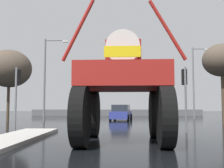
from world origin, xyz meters
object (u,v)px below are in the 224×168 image
traffic_signal_far_right (94,94)px  streetlight_far_left (47,74)px  bare_tree_right (222,61)px  traffic_signal_near_left (17,85)px  traffic_signal_far_left (73,94)px  oversize_sprayer (123,86)px  sedan_ahead (121,113)px  streetlight_far_right (195,79)px  traffic_signal_near_right (185,85)px  bare_tree_left (9,69)px

traffic_signal_far_right → streetlight_far_left: 9.84m
bare_tree_right → traffic_signal_near_left: bearing=-154.8°
traffic_signal_far_left → traffic_signal_far_right: bearing=-0.0°
oversize_sprayer → sedan_ahead: bearing=1.6°
traffic_signal_near_left → streetlight_far_left: streetlight_far_left is taller
traffic_signal_near_left → traffic_signal_far_left: 19.60m
traffic_signal_far_left → streetlight_far_right: (14.12, -3.78, 1.53)m
traffic_signal_far_right → streetlight_far_right: streetlight_far_right is taller
traffic_signal_far_right → traffic_signal_near_left: bearing=-97.0°
oversize_sprayer → traffic_signal_far_left: oversize_sprayer is taller
oversize_sprayer → traffic_signal_far_right: bearing=9.7°
traffic_signal_far_left → bare_tree_right: bearing=-44.3°
bare_tree_right → oversize_sprayer: bearing=-126.7°
streetlight_far_right → bare_tree_right: streetlight_far_right is taller
sedan_ahead → traffic_signal_far_left: (-5.97, 6.92, 2.15)m
traffic_signal_far_right → streetlight_far_left: (-3.58, -9.06, 1.37)m
traffic_signal_far_right → bare_tree_right: size_ratio=0.66×
oversize_sprayer → traffic_signal_near_right: oversize_sprayer is taller
traffic_signal_near_left → traffic_signal_near_right: traffic_signal_near_left is taller
bare_tree_left → traffic_signal_near_right: bearing=-37.6°
oversize_sprayer → traffic_signal_far_right: oversize_sprayer is taller
traffic_signal_far_right → bare_tree_left: bare_tree_left is taller
traffic_signal_far_left → streetlight_far_right: size_ratio=0.50×
traffic_signal_near_left → bare_tree_left: (-4.71, 10.57, 2.35)m
streetlight_far_right → bare_tree_left: size_ratio=1.19×
bare_tree_right → traffic_signal_near_right: bearing=-124.7°
streetlight_far_right → bare_tree_left: (-18.58, -5.25, 0.47)m
traffic_signal_far_right → bare_tree_left: 11.65m
oversize_sprayer → traffic_signal_near_right: (3.34, 4.04, 0.36)m
traffic_signal_near_right → bare_tree_left: (-13.72, 10.57, 2.35)m
traffic_signal_far_right → bare_tree_right: (10.98, -13.29, 1.90)m
traffic_signal_near_left → traffic_signal_far_right: 19.75m
streetlight_far_right → bare_tree_right: bearing=-92.9°
streetlight_far_left → streetlight_far_right: bearing=19.4°
traffic_signal_near_right → streetlight_far_right: 16.66m
streetlight_far_left → bare_tree_left: bearing=179.3°
traffic_signal_far_left → traffic_signal_far_right: size_ratio=0.97×
sedan_ahead → bare_tree_left: bearing=109.6°
traffic_signal_near_right → traffic_signal_far_left: size_ratio=0.88×
traffic_signal_far_right → streetlight_far_left: bearing=-111.5°
streetlight_far_right → bare_tree_right: 9.54m
bare_tree_left → oversize_sprayer: bearing=-54.6°
oversize_sprayer → sedan_ahead: 16.78m
traffic_signal_near_left → traffic_signal_far_right: (2.41, 19.59, 0.43)m
streetlight_far_right → sedan_ahead: bearing=-158.9°
traffic_signal_near_right → traffic_signal_far_left: (-9.26, 19.60, 0.35)m
traffic_signal_far_left → bare_tree_left: bare_tree_left is taller
oversize_sprayer → sedan_ahead: size_ratio=1.28×
bare_tree_right → traffic_signal_far_left: bearing=135.7°
traffic_signal_near_right → bare_tree_left: size_ratio=0.52×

